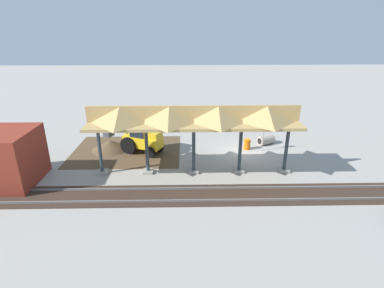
{
  "coord_description": "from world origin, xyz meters",
  "views": [
    {
      "loc": [
        4.9,
        22.74,
        9.78
      ],
      "look_at": [
        4.46,
        2.05,
        1.6
      ],
      "focal_mm": 28.0,
      "sensor_mm": 36.0,
      "label": 1
    }
  ],
  "objects_px": {
    "backhoe": "(141,138)",
    "brick_utility_building": "(4,158)",
    "stop_sign": "(264,131)",
    "traffic_barrel": "(247,144)",
    "concrete_pipe": "(266,140)"
  },
  "relations": [
    {
      "from": "concrete_pipe",
      "to": "backhoe",
      "type": "bearing_deg",
      "value": 7.97
    },
    {
      "from": "stop_sign",
      "to": "backhoe",
      "type": "distance_m",
      "value": 10.08
    },
    {
      "from": "backhoe",
      "to": "brick_utility_building",
      "type": "xyz_separation_m",
      "value": [
        8.17,
        5.01,
        0.52
      ]
    },
    {
      "from": "concrete_pipe",
      "to": "stop_sign",
      "type": "bearing_deg",
      "value": 65.46
    },
    {
      "from": "backhoe",
      "to": "brick_utility_building",
      "type": "distance_m",
      "value": 9.6
    },
    {
      "from": "brick_utility_building",
      "to": "traffic_barrel",
      "type": "distance_m",
      "value": 17.91
    },
    {
      "from": "brick_utility_building",
      "to": "traffic_barrel",
      "type": "bearing_deg",
      "value": -162.4
    },
    {
      "from": "stop_sign",
      "to": "concrete_pipe",
      "type": "distance_m",
      "value": 2.09
    },
    {
      "from": "traffic_barrel",
      "to": "brick_utility_building",
      "type": "bearing_deg",
      "value": 17.6
    },
    {
      "from": "backhoe",
      "to": "traffic_barrel",
      "type": "height_order",
      "value": "backhoe"
    },
    {
      "from": "stop_sign",
      "to": "traffic_barrel",
      "type": "bearing_deg",
      "value": -15.68
    },
    {
      "from": "stop_sign",
      "to": "traffic_barrel",
      "type": "distance_m",
      "value": 1.82
    },
    {
      "from": "stop_sign",
      "to": "concrete_pipe",
      "type": "bearing_deg",
      "value": -114.54
    },
    {
      "from": "stop_sign",
      "to": "traffic_barrel",
      "type": "xyz_separation_m",
      "value": [
        1.22,
        -0.34,
        -1.32
      ]
    },
    {
      "from": "concrete_pipe",
      "to": "brick_utility_building",
      "type": "height_order",
      "value": "brick_utility_building"
    }
  ]
}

